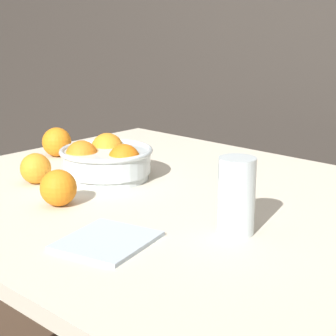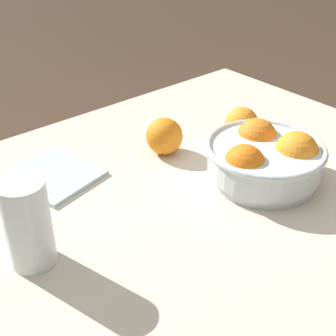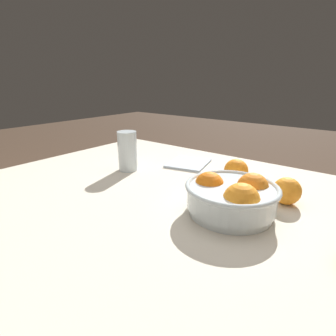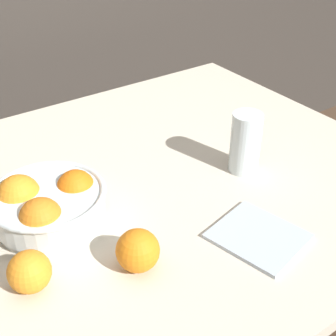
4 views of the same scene
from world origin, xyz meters
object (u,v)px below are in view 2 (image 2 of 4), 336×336
(orange_loose_aside, at_px, (242,123))
(juice_glass, at_px, (29,228))
(fruit_bowl, at_px, (265,158))
(orange_loose_near_bowl, at_px, (164,136))

(orange_loose_aside, bearing_deg, juice_glass, 6.99)
(fruit_bowl, xyz_separation_m, juice_glass, (0.44, -0.07, 0.02))
(fruit_bowl, height_order, orange_loose_aside, fruit_bowl)
(orange_loose_near_bowl, height_order, orange_loose_aside, orange_loose_near_bowl)
(orange_loose_near_bowl, bearing_deg, fruit_bowl, 111.66)
(juice_glass, relative_size, orange_loose_aside, 1.95)
(fruit_bowl, height_order, orange_loose_near_bowl, fruit_bowl)
(orange_loose_near_bowl, bearing_deg, juice_glass, 19.23)
(fruit_bowl, relative_size, juice_glass, 1.59)
(fruit_bowl, relative_size, orange_loose_near_bowl, 2.93)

